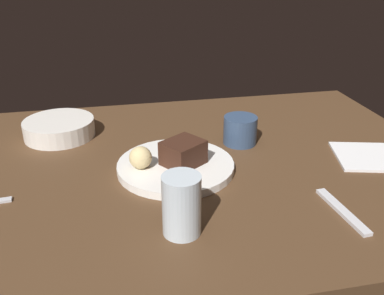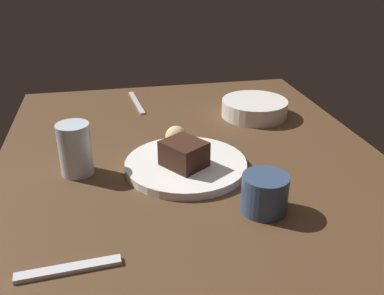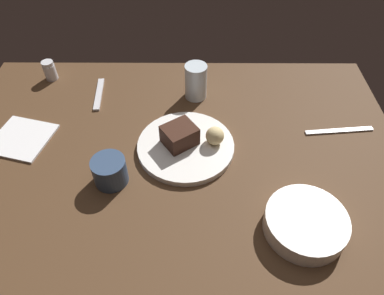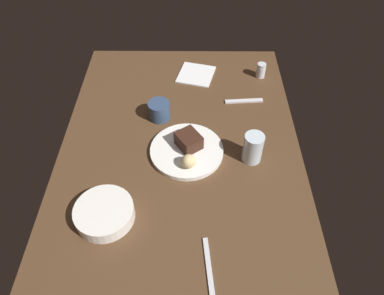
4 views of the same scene
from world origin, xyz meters
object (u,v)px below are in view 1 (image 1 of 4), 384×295
(side_bowl, at_px, (59,128))
(folded_napkin, at_px, (369,157))
(water_glass, at_px, (182,205))
(dessert_spoon, at_px, (342,211))
(bread_roll, at_px, (141,158))
(dessert_plate, at_px, (176,166))
(chocolate_cake_slice, at_px, (183,153))
(coffee_cup, at_px, (240,130))

(side_bowl, distance_m, folded_napkin, 0.75)
(water_glass, relative_size, dessert_spoon, 0.72)
(bread_roll, distance_m, water_glass, 0.22)
(dessert_spoon, bearing_deg, bread_roll, -126.35)
(dessert_plate, distance_m, bread_roll, 0.08)
(bread_roll, height_order, side_bowl, bread_roll)
(folded_napkin, bearing_deg, bread_roll, -2.79)
(dessert_spoon, height_order, folded_napkin, dessert_spoon)
(chocolate_cake_slice, xyz_separation_m, coffee_cup, (-0.16, -0.11, -0.01))
(side_bowl, bearing_deg, coffee_cup, 163.23)
(dessert_plate, xyz_separation_m, dessert_spoon, (-0.27, 0.22, -0.00))
(side_bowl, xyz_separation_m, coffee_cup, (-0.44, 0.13, 0.01))
(bread_roll, height_order, dessert_spoon, bread_roll)
(bread_roll, distance_m, coffee_cup, 0.28)
(chocolate_cake_slice, relative_size, bread_roll, 1.68)
(dessert_plate, bearing_deg, dessert_spoon, 140.49)
(bread_roll, height_order, water_glass, water_glass)
(dessert_plate, xyz_separation_m, side_bowl, (0.26, -0.24, 0.01))
(coffee_cup, distance_m, dessert_spoon, 0.34)
(dessert_plate, relative_size, coffee_cup, 3.10)
(chocolate_cake_slice, bearing_deg, dessert_plate, -22.91)
(side_bowl, bearing_deg, chocolate_cake_slice, 138.44)
(chocolate_cake_slice, bearing_deg, dessert_spoon, 139.67)
(coffee_cup, bearing_deg, folded_napkin, 152.60)
(chocolate_cake_slice, distance_m, water_glass, 0.22)
(dessert_plate, bearing_deg, folded_napkin, 175.81)
(chocolate_cake_slice, bearing_deg, side_bowl, -41.56)
(coffee_cup, bearing_deg, chocolate_cake_slice, 34.63)
(chocolate_cake_slice, height_order, side_bowl, chocolate_cake_slice)
(dessert_plate, bearing_deg, side_bowl, -42.43)
(bread_roll, relative_size, side_bowl, 0.27)
(bread_roll, bearing_deg, coffee_cup, -155.97)
(side_bowl, relative_size, coffee_cup, 2.15)
(chocolate_cake_slice, bearing_deg, coffee_cup, -145.37)
(folded_napkin, bearing_deg, side_bowl, -20.98)
(water_glass, height_order, dessert_spoon, water_glass)
(bread_roll, relative_size, folded_napkin, 0.32)
(bread_roll, bearing_deg, water_glass, 102.86)
(coffee_cup, xyz_separation_m, dessert_spoon, (-0.09, 0.33, -0.03))
(water_glass, height_order, folded_napkin, water_glass)
(bread_roll, xyz_separation_m, coffee_cup, (-0.25, -0.11, -0.01))
(folded_napkin, bearing_deg, chocolate_cake_slice, -3.47)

